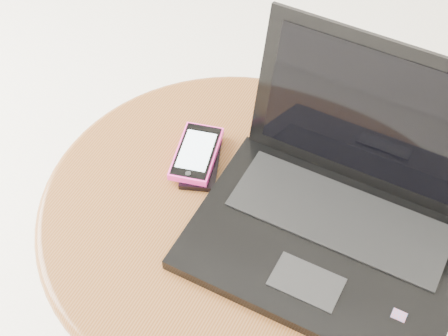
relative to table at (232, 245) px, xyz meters
The scene contains 4 objects.
table is the anchor object (origin of this frame).
laptop 0.21m from the table, 14.08° to the left, with size 0.37×0.32×0.24m.
phone_black 0.14m from the table, 147.40° to the left, with size 0.09×0.12×0.01m.
phone_pink 0.16m from the table, 148.15° to the left, with size 0.09×0.12×0.01m.
Camera 1 is at (0.26, -0.46, 1.26)m, focal length 55.00 mm.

